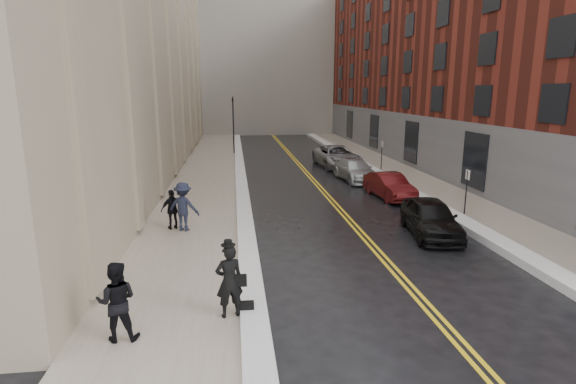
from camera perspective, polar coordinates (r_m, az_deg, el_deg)
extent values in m
plane|color=black|center=(12.57, 5.98, -14.43)|extent=(160.00, 160.00, 0.00)
cube|color=gray|center=(27.53, -10.71, 0.70)|extent=(4.00, 64.00, 0.15)
cube|color=gray|center=(29.81, 16.14, 1.34)|extent=(3.00, 64.00, 0.15)
cube|color=gold|center=(27.93, 3.52, 0.92)|extent=(0.12, 64.00, 0.01)
cube|color=gold|center=(27.97, 4.00, 0.93)|extent=(0.12, 64.00, 0.01)
cube|color=white|center=(27.46, -5.92, 0.94)|extent=(0.70, 60.80, 0.26)
cube|color=white|center=(29.13, 12.80, 1.41)|extent=(0.85, 60.80, 0.30)
cube|color=maroon|center=(39.52, 24.77, 16.40)|extent=(14.00, 50.00, 18.00)
cylinder|color=black|center=(41.00, -6.95, 8.31)|extent=(0.12, 0.12, 5.20)
imported|color=black|center=(40.89, -7.02, 11.10)|extent=(0.18, 0.15, 0.90)
cylinder|color=black|center=(22.09, 21.66, -0.24)|extent=(0.06, 0.06, 2.20)
cube|color=white|center=(21.92, 21.85, 2.05)|extent=(0.02, 0.35, 0.45)
cylinder|color=black|center=(32.94, 11.80, 4.43)|extent=(0.06, 0.06, 2.20)
cube|color=white|center=(32.82, 11.87, 5.98)|extent=(0.02, 0.35, 0.45)
imported|color=black|center=(18.97, 17.67, -3.09)|extent=(2.33, 4.55, 1.48)
imported|color=#480C0E|center=(24.95, 12.76, 0.77)|extent=(1.87, 4.24, 1.35)
imported|color=#9EA1A5|center=(29.49, 8.55, 2.78)|extent=(2.36, 4.84, 1.36)
imported|color=#94959B|center=(34.55, 6.24, 4.51)|extent=(3.13, 6.01, 1.62)
imported|color=black|center=(11.48, -7.48, -11.16)|extent=(0.78, 0.60, 1.89)
imported|color=black|center=(11.11, -20.93, -12.84)|extent=(0.93, 0.74, 1.87)
imported|color=#1B1F30|center=(18.62, -13.15, -1.82)|extent=(1.44, 1.08, 1.99)
imported|color=black|center=(18.99, -14.44, -2.15)|extent=(1.04, 0.76, 1.64)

